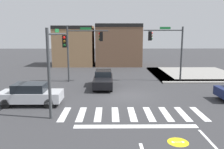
% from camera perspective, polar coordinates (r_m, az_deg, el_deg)
% --- Properties ---
extents(ground_plane, '(120.00, 120.00, 0.00)m').
position_cam_1_polar(ground_plane, '(19.29, 3.67, -5.11)').
color(ground_plane, '#353538').
extents(crosswalk_near, '(9.00, 2.70, 0.01)m').
position_cam_1_polar(crosswalk_near, '(15.01, 4.95, -9.58)').
color(crosswalk_near, silver).
rests_on(crosswalk_near, ground_plane).
extents(bike_detector_marking, '(1.00, 1.00, 0.01)m').
position_cam_1_polar(bike_detector_marking, '(11.79, 15.82, -15.61)').
color(bike_detector_marking, yellow).
rests_on(bike_detector_marking, ground_plane).
extents(curb_corner_northeast, '(10.00, 10.60, 0.15)m').
position_cam_1_polar(curb_corner_northeast, '(30.11, 18.63, 0.02)').
color(curb_corner_northeast, gray).
rests_on(curb_corner_northeast, ground_plane).
extents(storefront_row, '(13.49, 6.53, 6.46)m').
position_cam_1_polar(storefront_row, '(37.66, -2.81, 7.21)').
color(storefront_row, '#93704C').
rests_on(storefront_row, ground_plane).
extents(traffic_signal_northeast, '(4.11, 0.32, 5.72)m').
position_cam_1_polar(traffic_signal_northeast, '(25.01, 13.49, 7.26)').
color(traffic_signal_northeast, '#383A3D').
rests_on(traffic_signal_northeast, ground_plane).
extents(traffic_signal_northwest, '(4.25, 0.32, 5.74)m').
position_cam_1_polar(traffic_signal_northwest, '(24.33, -7.23, 7.34)').
color(traffic_signal_northwest, '#383A3D').
rests_on(traffic_signal_northwest, ground_plane).
extents(traffic_signal_southwest, '(0.32, 5.76, 5.34)m').
position_cam_1_polar(traffic_signal_southwest, '(16.12, -13.28, 5.31)').
color(traffic_signal_southwest, '#383A3D').
rests_on(traffic_signal_southwest, ground_plane).
extents(car_black, '(1.73, 4.61, 1.51)m').
position_cam_1_polar(car_black, '(22.03, -2.16, -1.17)').
color(car_black, black).
rests_on(car_black, ground_plane).
extents(car_silver, '(4.33, 1.80, 1.56)m').
position_cam_1_polar(car_silver, '(17.53, -19.25, -4.55)').
color(car_silver, '#B7BABF').
rests_on(car_silver, ground_plane).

